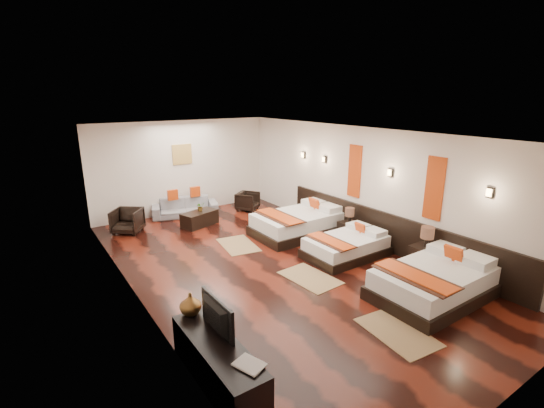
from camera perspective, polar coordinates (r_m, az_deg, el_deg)
floor at (r=8.40m, az=-0.24°, el=-8.99°), size 5.50×9.50×0.01m
ceiling at (r=7.65m, az=-0.27°, el=10.39°), size 5.50×9.50×0.01m
back_wall at (r=12.04m, az=-13.08°, el=5.31°), size 5.50×0.01×2.80m
left_wall at (r=6.83m, az=-19.77°, el=-3.29°), size 0.01×9.50×2.80m
right_wall at (r=9.67m, az=13.38°, el=2.73°), size 0.01×9.50×2.80m
headboard_panel at (r=9.41m, az=16.42°, el=-3.90°), size 0.08×6.60×0.90m
bed_near at (r=7.65m, az=22.96°, el=-10.52°), size 2.26×1.42×0.86m
bed_mid at (r=8.90m, az=10.99°, el=-6.11°), size 1.85×1.16×0.71m
bed_far at (r=10.10m, az=4.01°, el=-2.78°), size 2.32×1.46×0.89m
nightstand_a at (r=8.57m, az=21.68°, el=-7.17°), size 0.49×0.49×0.98m
nightstand_b at (r=9.84m, az=11.28°, el=-3.63°), size 0.43×0.43×0.84m
jute_mat_near at (r=6.55m, az=18.05°, el=-17.59°), size 0.87×1.27×0.01m
jute_mat_mid at (r=7.88m, az=5.64°, el=-10.80°), size 0.83×1.25×0.01m
jute_mat_far at (r=9.46m, az=-5.04°, el=-6.05°), size 0.92×1.30×0.01m
tv_console at (r=5.32m, az=-8.03°, el=-22.16°), size 0.50×1.80×0.55m
tv at (r=5.21m, az=-8.94°, el=-16.18°), size 0.12×0.82×0.47m
book at (r=4.70m, az=-4.44°, el=-23.44°), size 0.36×0.41×0.03m
figurine at (r=5.69m, az=-11.98°, el=-14.24°), size 0.39×0.39×0.32m
sofa at (r=11.84m, az=-12.75°, el=-0.44°), size 2.04×1.28×0.56m
armchair_left at (r=10.84m, az=-20.61°, el=-2.36°), size 0.98×0.99×0.65m
armchair_right at (r=12.15m, az=-3.61°, el=0.40°), size 0.87×0.88×0.58m
coffee_table at (r=10.93m, az=-10.67°, el=-2.12°), size 1.11×0.78×0.40m
table_plant at (r=10.91m, az=-10.57°, el=-0.36°), size 0.25×0.23×0.25m
orange_panel_a at (r=8.47m, az=22.88°, el=2.13°), size 0.04×0.40×1.30m
orange_panel_b at (r=9.80m, az=12.12°, el=4.77°), size 0.04×0.40×1.30m
sconce_near at (r=7.90m, az=29.52°, el=1.48°), size 0.07×0.12×0.18m
sconce_mid at (r=9.04m, az=17.09°, el=4.47°), size 0.07×0.12×0.18m
sconce_far at (r=10.53m, az=7.74°, el=6.57°), size 0.07×0.12×0.18m
sconce_lounge at (r=11.20m, az=4.66°, el=7.23°), size 0.07×0.12×0.18m
gold_artwork at (r=11.96m, az=-13.16°, el=7.18°), size 0.60×0.04×0.60m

